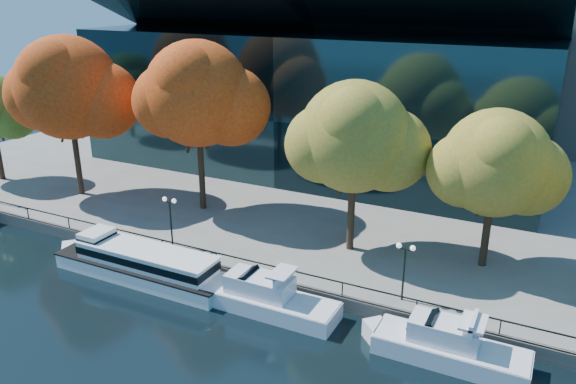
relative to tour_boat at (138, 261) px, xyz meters
The scene contains 13 objects.
ground 5.40m from the tour_boat, ahead, with size 160.00×160.00×0.00m, color black.
promenade 36.15m from the tour_boat, 81.70° to the left, with size 90.00×67.08×1.00m.
railing 5.88m from the tour_boat, 26.79° to the left, with size 88.20×0.08×0.99m.
convention_building 32.02m from the tour_boat, 87.77° to the left, with size 50.00×24.57×21.43m.
tour_boat is the anchor object (origin of this frame).
cruiser_near 10.34m from the tour_boat, ahead, with size 10.97×2.83×3.18m.
cruiser_far 22.48m from the tour_boat, ahead, with size 9.81×2.72×3.20m.
tree_1 20.51m from the tour_boat, 148.14° to the left, with size 12.18×9.99×15.43m.
tree_2 15.57m from the tour_boat, 99.71° to the left, with size 11.63×9.54×15.34m.
tree_3 18.51m from the tour_boat, 35.79° to the left, with size 10.43×8.55×13.24m.
tree_4 26.78m from the tour_boat, 26.15° to the left, with size 9.50×7.79×11.73m.
lamp_1 4.75m from the tour_boat, 86.97° to the left, with size 1.26×0.36×4.03m.
lamp_2 19.52m from the tour_boat, 11.59° to the left, with size 1.26×0.36×4.03m.
Camera 1 is at (21.45, -27.79, 20.39)m, focal length 35.00 mm.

